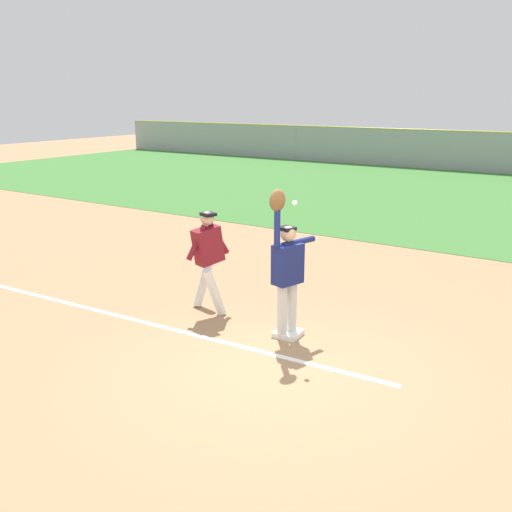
# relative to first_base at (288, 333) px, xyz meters

# --- Properties ---
(ground_plane) EXTENTS (72.98, 72.98, 0.00)m
(ground_plane) POSITION_rel_first_base_xyz_m (0.36, -1.01, -0.04)
(ground_plane) COLOR #A37A54
(outfield_grass) EXTENTS (50.32, 15.82, 0.01)m
(outfield_grass) POSITION_rel_first_base_xyz_m (0.36, 14.02, -0.04)
(outfield_grass) COLOR #3D7533
(outfield_grass) RESTS_ON ground_plane
(chalk_foul_line) EXTENTS (11.99, 0.71, 0.01)m
(chalk_foul_line) POSITION_rel_first_base_xyz_m (-4.00, -0.90, -0.04)
(chalk_foul_line) COLOR white
(chalk_foul_line) RESTS_ON ground_plane
(first_base) EXTENTS (0.40, 0.40, 0.08)m
(first_base) POSITION_rel_first_base_xyz_m (0.00, 0.00, 0.00)
(first_base) COLOR white
(first_base) RESTS_ON ground_plane
(fielder) EXTENTS (0.37, 0.89, 2.28)m
(fielder) POSITION_rel_first_base_xyz_m (-0.01, -0.05, 1.08)
(fielder) COLOR silver
(fielder) RESTS_ON ground_plane
(runner) EXTENTS (0.76, 0.83, 1.72)m
(runner) POSITION_rel_first_base_xyz_m (-1.66, 0.19, 0.96)
(runner) COLOR white
(runner) RESTS_ON ground_plane
(baseball) EXTENTS (0.07, 0.07, 0.07)m
(baseball) POSITION_rel_first_base_xyz_m (0.16, -0.14, 2.05)
(baseball) COLOR white
(parked_car_red) EXTENTS (4.49, 2.29, 1.25)m
(parked_car_red) POSITION_rel_first_base_xyz_m (-11.32, 25.04, 0.63)
(parked_car_red) COLOR #B21E1E
(parked_car_red) RESTS_ON ground_plane
(parked_car_tan) EXTENTS (4.48, 2.26, 1.25)m
(parked_car_tan) POSITION_rel_first_base_xyz_m (-6.38, 25.14, 0.63)
(parked_car_tan) COLOR tan
(parked_car_tan) RESTS_ON ground_plane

